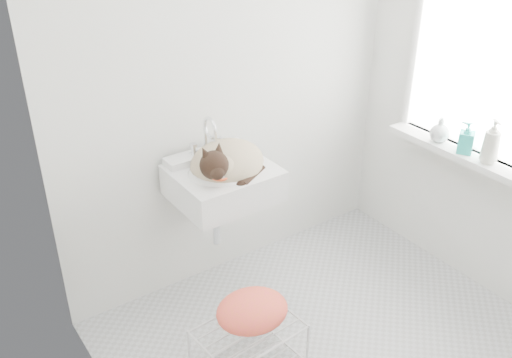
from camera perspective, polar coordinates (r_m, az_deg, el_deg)
floor at (r=3.23m, az=8.08°, el=-16.52°), size 2.20×2.00×0.02m
back_wall at (r=3.24m, az=-2.42°, el=10.17°), size 2.20×0.02×2.50m
right_wall at (r=3.34m, az=23.94°, el=8.25°), size 0.02×2.00×2.50m
left_wall at (r=1.98m, az=-13.72°, el=-3.61°), size 0.02×2.00×2.50m
window_glass at (r=3.39m, az=21.34°, el=10.89°), size 0.01×0.80×1.00m
window_frame at (r=3.38m, az=21.19°, el=10.86°), size 0.04×0.90×1.10m
windowsill at (r=3.52m, az=19.14°, el=2.69°), size 0.16×0.88×0.04m
sink at (r=3.08m, az=-3.31°, el=1.02°), size 0.54×0.47×0.21m
faucet at (r=3.16m, az=-5.11°, el=4.51°), size 0.20×0.14×0.20m
cat at (r=3.06m, az=-2.96°, el=1.62°), size 0.49×0.43×0.28m
wire_rack at (r=3.00m, az=-0.72°, el=-16.58°), size 0.51×0.38×0.29m
towel at (r=2.90m, az=-0.38°, el=-13.67°), size 0.40×0.32×0.15m
bottle_a at (r=3.39m, az=22.01°, el=1.55°), size 0.11×0.11×0.21m
bottle_b at (r=3.46m, az=19.98°, el=2.52°), size 0.11×0.11×0.18m
bottle_c at (r=3.56m, az=17.67°, el=3.62°), size 0.13×0.13×0.15m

